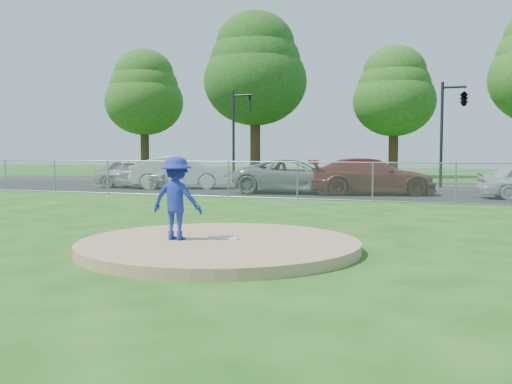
# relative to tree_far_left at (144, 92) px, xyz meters

# --- Properties ---
(ground) EXTENTS (120.00, 120.00, 0.00)m
(ground) POSITION_rel_tree_far_left_xyz_m (22.00, -23.00, -7.06)
(ground) COLOR #174A10
(ground) RESTS_ON ground
(pitchers_mound) EXTENTS (5.40, 5.40, 0.20)m
(pitchers_mound) POSITION_rel_tree_far_left_xyz_m (22.00, -33.00, -6.96)
(pitchers_mound) COLOR #9F7B57
(pitchers_mound) RESTS_ON ground
(pitching_rubber) EXTENTS (0.60, 0.15, 0.04)m
(pitching_rubber) POSITION_rel_tree_far_left_xyz_m (22.00, -32.80, -6.84)
(pitching_rubber) COLOR white
(pitching_rubber) RESTS_ON pitchers_mound
(chain_link_fence) EXTENTS (40.00, 0.06, 1.50)m
(chain_link_fence) POSITION_rel_tree_far_left_xyz_m (22.00, -21.00, -6.31)
(chain_link_fence) COLOR gray
(chain_link_fence) RESTS_ON ground
(parking_lot) EXTENTS (50.00, 8.00, 0.01)m
(parking_lot) POSITION_rel_tree_far_left_xyz_m (22.00, -16.50, -7.05)
(parking_lot) COLOR black
(parking_lot) RESTS_ON ground
(street) EXTENTS (60.00, 7.00, 0.01)m
(street) POSITION_rel_tree_far_left_xyz_m (22.00, -9.00, -7.06)
(street) COLOR #242427
(street) RESTS_ON ground
(tree_far_left) EXTENTS (6.72, 6.72, 10.74)m
(tree_far_left) POSITION_rel_tree_far_left_xyz_m (0.00, 0.00, 0.00)
(tree_far_left) COLOR #332112
(tree_far_left) RESTS_ON ground
(tree_left) EXTENTS (7.84, 7.84, 12.53)m
(tree_left) POSITION_rel_tree_far_left_xyz_m (11.00, -2.00, 1.18)
(tree_left) COLOR #362113
(tree_left) RESTS_ON ground
(tree_center) EXTENTS (6.16, 6.16, 9.84)m
(tree_center) POSITION_rel_tree_far_left_xyz_m (21.00, 1.00, -0.59)
(tree_center) COLOR #352013
(tree_center) RESTS_ON ground
(traffic_signal_left) EXTENTS (1.28, 0.20, 5.60)m
(traffic_signal_left) POSITION_rel_tree_far_left_xyz_m (13.24, -11.00, -3.70)
(traffic_signal_left) COLOR black
(traffic_signal_left) RESTS_ON ground
(traffic_signal_center) EXTENTS (1.42, 2.48, 5.60)m
(traffic_signal_center) POSITION_rel_tree_far_left_xyz_m (25.97, -11.00, -2.45)
(traffic_signal_center) COLOR black
(traffic_signal_center) RESTS_ON ground
(pitcher) EXTENTS (1.04, 0.60, 1.60)m
(pitcher) POSITION_rel_tree_far_left_xyz_m (21.19, -33.20, -6.06)
(pitcher) COLOR navy
(pitcher) RESTS_ON pitchers_mound
(traffic_cone) EXTENTS (0.31, 0.31, 0.60)m
(traffic_cone) POSITION_rel_tree_far_left_xyz_m (16.94, -18.47, -6.75)
(traffic_cone) COLOR #FC420D
(traffic_cone) RESTS_ON parking_lot
(parked_car_silver) EXTENTS (4.61, 2.03, 1.55)m
(parked_car_silver) POSITION_rel_tree_far_left_xyz_m (10.06, -17.10, -6.28)
(parked_car_silver) COLOR #A4A4A8
(parked_car_silver) RESTS_ON parking_lot
(parked_car_white) EXTENTS (5.35, 3.45, 1.67)m
(parked_car_white) POSITION_rel_tree_far_left_xyz_m (12.42, -16.70, -6.22)
(parked_car_white) COLOR silver
(parked_car_white) RESTS_ON parking_lot
(parked_car_gray) EXTENTS (5.80, 3.19, 1.54)m
(parked_car_gray) POSITION_rel_tree_far_left_xyz_m (18.97, -17.93, -6.28)
(parked_car_gray) COLOR slate
(parked_car_gray) RESTS_ON parking_lot
(parked_car_darkred) EXTENTS (5.98, 3.90, 1.61)m
(parked_car_darkred) POSITION_rel_tree_far_left_xyz_m (22.40, -17.53, -6.24)
(parked_car_darkred) COLOR maroon
(parked_car_darkred) RESTS_ON parking_lot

